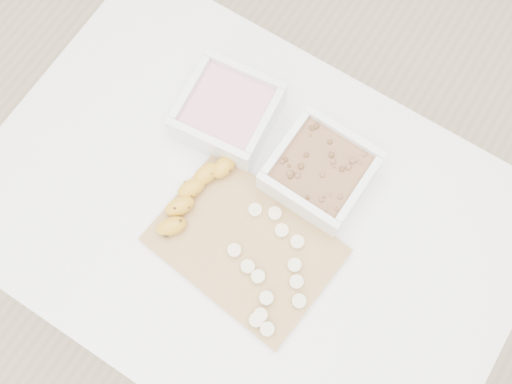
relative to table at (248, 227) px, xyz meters
The scene contains 7 objects.
ground 0.65m from the table, ahead, with size 3.50×3.50×0.00m, color #C6AD89.
table is the anchor object (origin of this frame).
bowl_yogurt 0.24m from the table, 133.43° to the left, with size 0.18×0.18×0.08m.
bowl_granola 0.20m from the table, 60.25° to the left, with size 0.17×0.17×0.08m.
cutting_board 0.12m from the table, 60.68° to the right, with size 0.31×0.22×0.01m, color #A87B4D.
banana 0.16m from the table, 163.65° to the right, with size 0.05×0.19×0.03m, color gold, non-canonical shape.
banana_slices 0.17m from the table, 36.46° to the right, with size 0.18×0.21×0.02m.
Camera 1 is at (0.16, -0.22, 1.77)m, focal length 40.00 mm.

